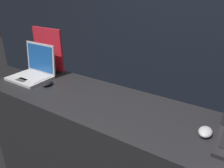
# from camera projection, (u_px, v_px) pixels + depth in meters

# --- Properties ---
(wall_back) EXTENTS (8.00, 0.05, 2.80)m
(wall_back) POSITION_uv_depth(u_px,v_px,m) (190.00, 15.00, 2.57)
(wall_back) COLOR black
(wall_back) RESTS_ON ground_plane
(display_counter) EXTENTS (2.09, 0.58, 1.00)m
(display_counter) POSITION_uv_depth(u_px,v_px,m) (113.00, 162.00, 1.65)
(display_counter) COLOR black
(display_counter) RESTS_ON ground_plane
(laptop_front) EXTENTS (0.33, 0.29, 0.28)m
(laptop_front) POSITION_uv_depth(u_px,v_px,m) (34.00, 70.00, 1.86)
(laptop_front) COLOR #B7B7BC
(laptop_front) RESTS_ON display_counter
(mouse_front) EXTENTS (0.06, 0.10, 0.03)m
(mouse_front) POSITION_uv_depth(u_px,v_px,m) (48.00, 84.00, 1.71)
(mouse_front) COLOR black
(mouse_front) RESTS_ON display_counter
(promo_stand_front) EXTENTS (0.33, 0.07, 0.39)m
(promo_stand_front) POSITION_uv_depth(u_px,v_px,m) (49.00, 51.00, 1.95)
(promo_stand_front) COLOR black
(promo_stand_front) RESTS_ON display_counter
(mouse_back) EXTENTS (0.07, 0.10, 0.04)m
(mouse_back) POSITION_uv_depth(u_px,v_px,m) (205.00, 132.00, 1.15)
(mouse_back) COLOR #B2B2B7
(mouse_back) RESTS_ON display_counter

